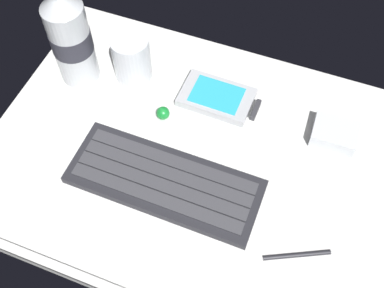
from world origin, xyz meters
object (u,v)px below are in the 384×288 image
object	(u,v)px
charger_block	(335,134)
handheld_device	(220,98)
juice_cup	(132,60)
water_bottle	(70,37)
keyboard	(165,181)
stylus_pen	(297,254)
trackball_mouse	(163,113)

from	to	relation	value
charger_block	handheld_device	bearing A→B (deg)	178.35
juice_cup	water_bottle	xyz separation A→B (cm)	(-8.81, -3.16, 5.10)
keyboard	juice_cup	size ratio (longest dim) A/B	3.42
water_bottle	juice_cup	bearing A→B (deg)	19.75
juice_cup	charger_block	distance (cm)	35.39
water_bottle	keyboard	bearing A→B (deg)	-33.61
juice_cup	stylus_pen	world-z (taller)	juice_cup
handheld_device	charger_block	size ratio (longest dim) A/B	1.84
water_bottle	stylus_pen	xyz separation A→B (cm)	(43.51, -18.40, -8.66)
stylus_pen	charger_block	bearing A→B (deg)	62.04
juice_cup	water_bottle	world-z (taller)	water_bottle
water_bottle	stylus_pen	world-z (taller)	water_bottle
handheld_device	water_bottle	world-z (taller)	water_bottle
keyboard	handheld_device	world-z (taller)	keyboard
keyboard	juice_cup	bearing A→B (deg)	126.70
handheld_device	trackball_mouse	size ratio (longest dim) A/B	5.86
keyboard	stylus_pen	size ratio (longest dim) A/B	3.06
trackball_mouse	handheld_device	bearing A→B (deg)	40.30
charger_block	trackball_mouse	world-z (taller)	charger_block
keyboard	trackball_mouse	size ratio (longest dim) A/B	13.22
keyboard	trackball_mouse	xyz separation A→B (cm)	(-5.05, 11.34, 0.29)
handheld_device	charger_block	world-z (taller)	charger_block
charger_block	stylus_pen	world-z (taller)	charger_block
keyboard	stylus_pen	bearing A→B (deg)	-9.80
keyboard	charger_block	xyz separation A→B (cm)	(21.96, 17.28, 0.39)
handheld_device	charger_block	bearing A→B (deg)	-1.65
handheld_device	juice_cup	xyz separation A→B (cm)	(-15.93, 0.04, 3.18)
juice_cup	charger_block	size ratio (longest dim) A/B	1.21
handheld_device	juice_cup	distance (cm)	16.25
stylus_pen	trackball_mouse	bearing A→B (deg)	124.03
stylus_pen	water_bottle	bearing A→B (deg)	130.73
keyboard	juice_cup	world-z (taller)	juice_cup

